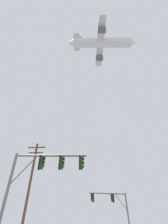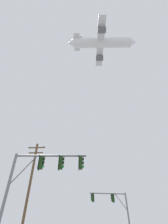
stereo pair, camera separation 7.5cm
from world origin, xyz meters
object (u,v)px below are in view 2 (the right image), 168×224
Objects in this scene: signal_pole_far at (114,205)px; airplane at (102,43)px; signal_pole_near at (41,174)px; utility_pole at (30,186)px.

airplane is (1.94, 6.94, 49.48)m from signal_pole_far.
signal_pole_far is (6.16, 12.18, -0.53)m from signal_pole_near.
utility_pole reaches higher than signal_pole_near.
airplane is (8.10, 19.13, 48.96)m from signal_pole_near.
signal_pole_near is 53.18m from airplane.
airplane is at bearing 74.40° from signal_pole_far.
airplane is (11.57, 11.62, 48.12)m from utility_pole.
signal_pole_near is at bearing -116.83° from signal_pole_far.
signal_pole_far is 0.25× the size of airplane.
signal_pole_near is at bearing -112.96° from airplane.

